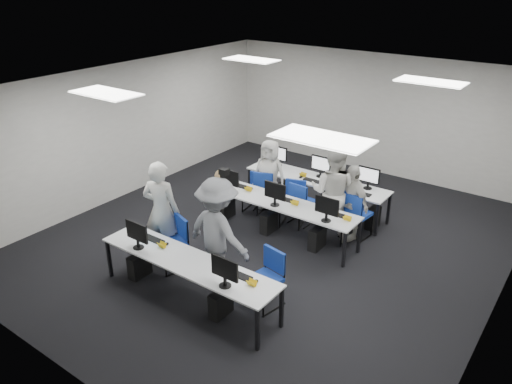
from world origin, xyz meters
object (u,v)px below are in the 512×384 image
Objects in this scene: chair_0 at (173,252)px; student_1 at (333,192)px; desk_front at (187,263)px; chair_7 at (356,223)px; student_0 at (162,211)px; chair_2 at (255,199)px; chair_3 at (293,211)px; chair_4 at (334,225)px; chair_5 at (265,196)px; desk_mid at (280,204)px; chair_6 at (302,210)px; photographer at (218,232)px; student_3 at (351,202)px; chair_1 at (265,289)px; student_2 at (270,175)px.

chair_0 is 3.21m from student_1.
desk_front is 3.66m from chair_7.
student_0 is at bearing 177.55° from chair_0.
chair_3 is at bearing -11.16° from chair_2.
chair_3 is 1.31m from chair_7.
chair_4 is (1.98, -0.12, 0.04)m from chair_2.
chair_4 reaches higher than chair_5.
chair_3 is at bearing -161.63° from chair_7.
desk_mid is 2.27m from chair_0.
chair_7 is (2.30, 0.20, 0.05)m from chair_2.
chair_0 is at bearing -110.15° from chair_5.
photographer is at bearing -87.42° from chair_6.
desk_mid is 2.12× the size of student_3.
student_1 is at bearing -147.38° from student_0.
photographer reaches higher than chair_4.
student_3 reaches higher than chair_3.
chair_5 is (-0.06, 2.90, -0.01)m from chair_0.
desk_mid is at bearing 25.60° from student_1.
chair_7 is at bearing 70.13° from desk_front.
chair_1 is at bearing 160.15° from student_0.
chair_3 is 0.49× the size of photographer.
chair_2 is at bearing -168.44° from chair_7.
chair_1 is at bearing -58.51° from chair_2.
student_0 reaches higher than chair_1.
chair_5 reaches higher than desk_mid.
desk_front is at bearing -87.91° from chair_6.
desk_front is at bearing -105.88° from chair_3.
chair_2 is 0.44× the size of student_0.
chair_0 is at bearing -119.79° from chair_7.
chair_2 is 2.63m from student_0.
chair_1 is 0.50× the size of photographer.
chair_1 is 1.02× the size of chair_5.
chair_7 is (1.24, 0.82, -0.37)m from desk_mid.
desk_mid is 3.34× the size of chair_4.
chair_0 is (-0.88, 0.54, -0.38)m from desk_front.
chair_1 is 2.82m from chair_7.
student_1 is at bearing -8.32° from chair_6.
student_0 reaches higher than chair_6.
student_3 is (0.09, 2.74, 0.46)m from chair_1.
desk_mid is 1.71× the size of student_1.
desk_mid is 0.84m from chair_6.
chair_1 is (1.05, -2.00, -0.39)m from desk_mid.
student_2 is at bearing 134.28° from chair_1.
desk_mid is 1.36m from student_3.
student_3 reaches higher than chair_4.
student_1 is at bearing -8.46° from chair_2.
student_0 is (-2.48, -2.73, 0.63)m from chair_7.
chair_6 is at bearing 40.30° from chair_3.
photographer is at bearing -87.63° from student_3.
student_2 is at bearing 172.34° from chair_6.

